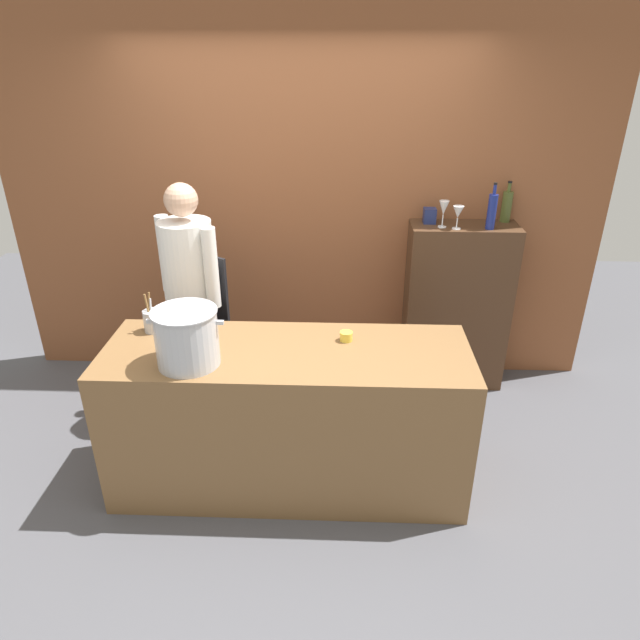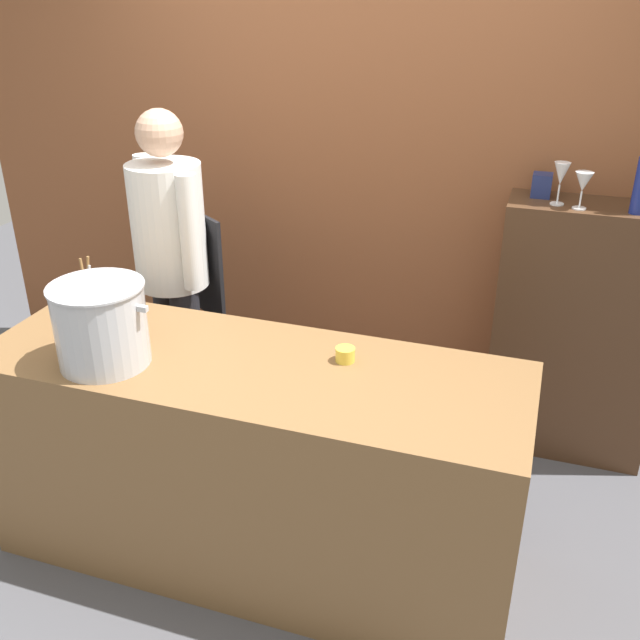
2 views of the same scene
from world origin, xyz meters
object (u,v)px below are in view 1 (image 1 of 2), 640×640
Objects in this scene: butter_jar at (346,336)px; wine_glass_short at (458,213)px; chef at (191,288)px; spice_tin_navy at (430,216)px; utensil_crock at (152,320)px; stockpot_large at (187,338)px; wine_bottle_cobalt at (492,211)px; wine_glass_tall at (444,209)px; wine_bottle_olive at (507,206)px.

wine_glass_short is at bearing 52.14° from butter_jar.
chef is 1.74m from spice_tin_navy.
utensil_crock is 1.13m from butter_jar.
chef is at bearing -167.26° from wine_glass_short.
stockpot_large is at bearing -141.50° from wine_glass_short.
stockpot_large is 2.48× the size of wine_glass_short.
wine_bottle_cobalt is (2.01, 0.41, 0.43)m from chef.
spice_tin_navy reaches higher than stockpot_large.
wine_bottle_cobalt reaches higher than wine_glass_tall.
wine_bottle_olive is (1.96, 1.45, 0.33)m from stockpot_large.
spice_tin_navy is at bearing 161.96° from wine_bottle_cobalt.
butter_jar is at bearing -117.84° from spice_tin_navy.
chef reaches higher than spice_tin_navy.
butter_jar is (0.83, 0.29, -0.13)m from stockpot_large.
wine_glass_tall is (-0.32, 0.03, 0.00)m from wine_bottle_cobalt.
wine_glass_short is (1.88, 0.90, 0.41)m from utensil_crock.
wine_bottle_cobalt is (2.11, 0.91, 0.43)m from utensil_crock.
chef is 6.98× the size of utensil_crock.
wine_bottle_cobalt reaches higher than wine_bottle_olive.
wine_glass_short is (1.58, 1.26, 0.33)m from stockpot_large.
chef is at bearing -168.43° from wine_bottle_cobalt.
wine_glass_tall reaches higher than spice_tin_navy.
wine_bottle_cobalt reaches higher than butter_jar.
wine_glass_tall is (1.69, 0.44, 0.43)m from chef.
wine_bottle_olive is (0.15, 0.19, -0.01)m from wine_bottle_cobalt.
butter_jar is at bearing -135.12° from wine_bottle_cobalt.
stockpot_large is (0.20, -0.86, 0.09)m from chef.
butter_jar is 0.39× the size of wine_glass_tall.
stockpot_large is at bearing -50.04° from utensil_crock.
wine_glass_tall is at bearing 27.52° from utensil_crock.
stockpot_large is 2.46m from wine_bottle_olive.
wine_bottle_cobalt is 0.32m from wine_glass_tall.
wine_glass_tall is at bearing -130.31° from chef.
wine_glass_tall is at bearing 41.02° from stockpot_large.
butter_jar is 0.68× the size of spice_tin_navy.
wine_bottle_olive reaches higher than wine_glass_short.
stockpot_large is 0.48m from utensil_crock.
spice_tin_navy is (-0.08, 0.10, -0.08)m from wine_glass_tall.
butter_jar is at bearing -134.16° from wine_bottle_olive.
wine_glass_tall is 0.15m from spice_tin_navy.
wine_bottle_olive is at bearing 18.64° from wine_glass_tall.
chef reaches higher than butter_jar.
stockpot_large is at bearing -160.83° from butter_jar.
spice_tin_navy is at bearing 140.72° from wine_glass_short.
spice_tin_navy is (1.61, 0.54, 0.36)m from chef.
utensil_crock is 0.82× the size of wine_bottle_olive.
wine_glass_short is (-0.23, -0.01, -0.01)m from wine_bottle_cobalt.
wine_bottle_olive reaches higher than utensil_crock.
stockpot_large is 2.05m from wine_glass_short.
chef reaches higher than utensil_crock.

